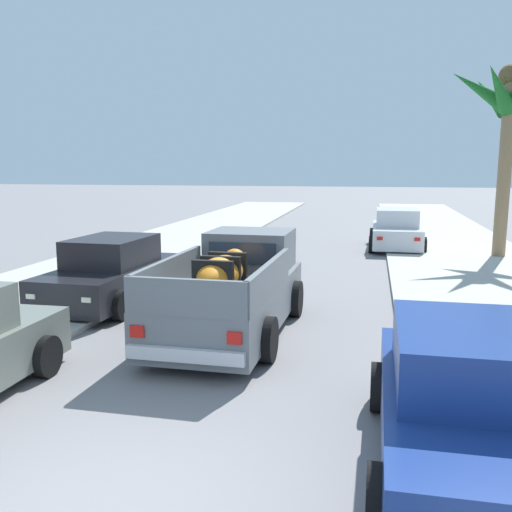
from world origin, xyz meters
TOP-DOWN VIEW (x-y plane):
  - ground_plane at (0.00, 0.00)m, footprint 160.00×160.00m
  - sidewalk_left at (-5.44, 12.00)m, footprint 4.94×60.00m
  - sidewalk_right at (5.44, 12.00)m, footprint 4.94×60.00m
  - curb_left at (-4.37, 12.00)m, footprint 0.16×60.00m
  - curb_right at (4.37, 12.00)m, footprint 0.16×60.00m
  - pickup_truck at (-0.14, 5.90)m, footprint 2.30×5.25m
  - car_left_near at (-3.45, 7.52)m, footprint 2.18×4.32m
  - car_left_mid at (3.37, 17.76)m, footprint 2.05×4.27m
  - car_right_mid at (3.47, 1.48)m, footprint 2.06×4.28m
  - palm_tree_left_back at (6.68, 15.77)m, footprint 4.06×3.99m

SIDE VIEW (x-z plane):
  - ground_plane at x=0.00m, z-range 0.00..0.00m
  - curb_left at x=-4.37m, z-range 0.00..0.10m
  - curb_right at x=4.37m, z-range 0.00..0.10m
  - sidewalk_left at x=-5.44m, z-range 0.00..0.12m
  - sidewalk_right at x=5.44m, z-range 0.00..0.12m
  - car_left_near at x=-3.45m, z-range -0.06..1.48m
  - car_left_mid at x=3.37m, z-range -0.06..1.48m
  - car_right_mid at x=3.47m, z-range -0.06..1.48m
  - pickup_truck at x=-0.14m, z-range -0.09..1.71m
  - palm_tree_left_back at x=6.68m, z-range 1.87..8.29m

